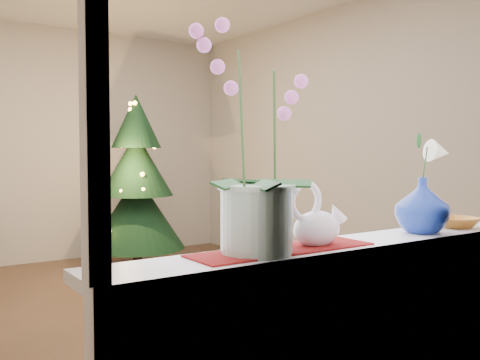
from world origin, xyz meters
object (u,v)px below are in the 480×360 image
object	(u,v)px
amber_dish	(456,223)
blue_vase	(422,201)
paperweight	(434,224)
orchid_pot	(257,139)
xmas_tree	(137,182)
swan	(317,215)

from	to	relation	value
amber_dish	blue_vase	bearing A→B (deg)	-177.76
blue_vase	paperweight	xyz separation A→B (m)	(0.07, -0.01, -0.10)
orchid_pot	blue_vase	distance (m)	0.89
amber_dish	xmas_tree	distance (m)	3.96
blue_vase	paperweight	bearing A→B (deg)	-5.06
blue_vase	amber_dish	world-z (taller)	blue_vase
blue_vase	amber_dish	distance (m)	0.28
paperweight	xmas_tree	xyz separation A→B (m)	(0.34, 3.97, -0.01)
paperweight	blue_vase	bearing A→B (deg)	174.94
orchid_pot	paperweight	xyz separation A→B (m)	(0.93, -0.02, -0.35)
swan	amber_dish	bearing A→B (deg)	23.79
orchid_pot	swan	size ratio (longest dim) A/B	2.87
swan	blue_vase	bearing A→B (deg)	22.74
paperweight	orchid_pot	bearing A→B (deg)	178.83
swan	paperweight	size ratio (longest dim) A/B	4.09
blue_vase	paperweight	distance (m)	0.13
amber_dish	xmas_tree	xyz separation A→B (m)	(0.15, 3.95, 0.00)
blue_vase	amber_dish	bearing A→B (deg)	2.24
amber_dish	xmas_tree	size ratio (longest dim) A/B	0.09
orchid_pot	swan	bearing A→B (deg)	-0.08
xmas_tree	swan	bearing A→B (deg)	-104.20
orchid_pot	swan	distance (m)	0.38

